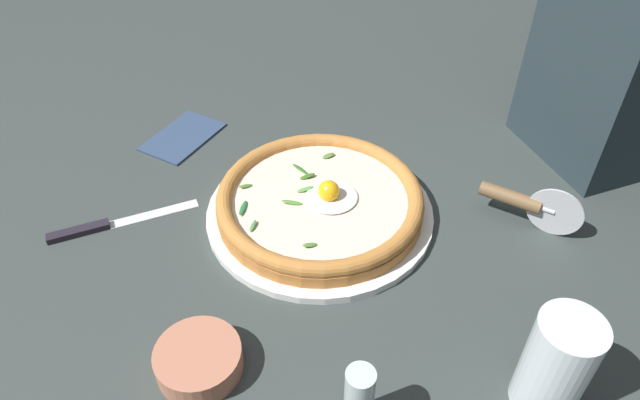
{
  "coord_description": "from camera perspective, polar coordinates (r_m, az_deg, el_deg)",
  "views": [
    {
      "loc": [
        0.23,
        0.58,
        0.61
      ],
      "look_at": [
        -0.04,
        0.0,
        0.03
      ],
      "focal_mm": 32.49,
      "sensor_mm": 36.0,
      "label": 1
    }
  ],
  "objects": [
    {
      "name": "pizza",
      "position": [
        0.86,
        0.01,
        -0.07
      ],
      "size": [
        0.31,
        0.31,
        0.05
      ],
      "color": "#BD7434",
      "rests_on": "pizza_plate"
    },
    {
      "name": "drinking_glass",
      "position": [
        0.69,
        22.01,
        -15.27
      ],
      "size": [
        0.07,
        0.07,
        0.14
      ],
      "color": "silver",
      "rests_on": "ground"
    },
    {
      "name": "table_knife",
      "position": [
        0.92,
        -20.7,
        -2.41
      ],
      "size": [
        0.22,
        0.03,
        0.01
      ],
      "color": "silver",
      "rests_on": "ground"
    },
    {
      "name": "pizza_plate",
      "position": [
        0.88,
        0.0,
        -1.27
      ],
      "size": [
        0.34,
        0.34,
        0.01
      ],
      "primitive_type": "cylinder",
      "color": "white",
      "rests_on": "ground"
    },
    {
      "name": "ground_plane",
      "position": [
        0.88,
        -2.51,
        -3.03
      ],
      "size": [
        2.4,
        2.4,
        0.03
      ],
      "primitive_type": "cube",
      "color": "#343C3A",
      "rests_on": "ground"
    },
    {
      "name": "folded_napkin",
      "position": [
        1.07,
        -13.37,
        6.16
      ],
      "size": [
        0.17,
        0.15,
        0.01
      ],
      "primitive_type": "cube",
      "rotation": [
        0.0,
        0.0,
        3.77
      ],
      "color": "navy",
      "rests_on": "ground"
    },
    {
      "name": "side_bowl",
      "position": [
        0.71,
        -11.85,
        -15.16
      ],
      "size": [
        0.1,
        0.1,
        0.03
      ],
      "primitive_type": "cylinder",
      "color": "#B87256",
      "rests_on": "ground"
    },
    {
      "name": "pepper_shaker",
      "position": [
        0.64,
        3.85,
        -18.96
      ],
      "size": [
        0.03,
        0.03,
        0.09
      ],
      "primitive_type": "cylinder",
      "color": "silver",
      "rests_on": "ground"
    },
    {
      "name": "pizza_cutter",
      "position": [
        0.9,
        19.46,
        -0.18
      ],
      "size": [
        0.1,
        0.13,
        0.08
      ],
      "color": "silver",
      "rests_on": "ground"
    }
  ]
}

